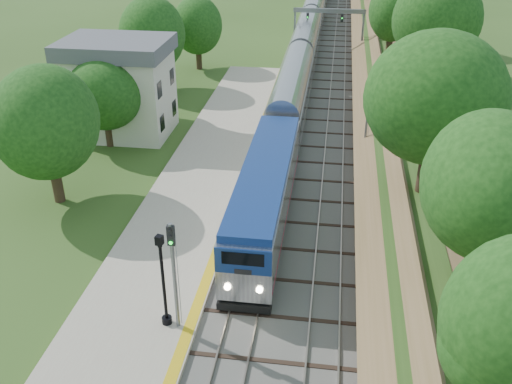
# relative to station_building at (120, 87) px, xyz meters

# --- Properties ---
(trackbed) EXTENTS (9.50, 170.00, 0.28)m
(trackbed) POSITION_rel_station_building_xyz_m (16.00, 30.00, -4.02)
(trackbed) COLOR #4C4944
(trackbed) RESTS_ON ground
(platform) EXTENTS (6.40, 68.00, 0.38)m
(platform) POSITION_rel_station_building_xyz_m (8.80, -14.00, -3.90)
(platform) COLOR #A99C89
(platform) RESTS_ON ground
(yellow_stripe) EXTENTS (0.55, 68.00, 0.01)m
(yellow_stripe) POSITION_rel_station_building_xyz_m (11.65, -14.00, -3.70)
(yellow_stripe) COLOR gold
(yellow_stripe) RESTS_ON platform
(embankment) EXTENTS (10.64, 170.00, 11.70)m
(embankment) POSITION_rel_station_building_xyz_m (24.35, 30.00, -2.14)
(embankment) COLOR brown
(embankment) RESTS_ON ground
(station_building) EXTENTS (8.60, 6.60, 8.00)m
(station_building) POSITION_rel_station_building_xyz_m (0.00, 0.00, 0.00)
(station_building) COLOR beige
(station_building) RESTS_ON ground
(signal_gantry) EXTENTS (8.40, 0.38, 6.20)m
(signal_gantry) POSITION_rel_station_building_xyz_m (16.47, 24.99, 0.73)
(signal_gantry) COLOR slate
(signal_gantry) RESTS_ON ground
(trees_behind_platform) EXTENTS (7.82, 53.32, 7.21)m
(trees_behind_platform) POSITION_rel_station_building_xyz_m (2.83, -9.33, 0.44)
(trees_behind_platform) COLOR #332316
(trees_behind_platform) RESTS_ON ground
(train) EXTENTS (2.79, 131.25, 4.10)m
(train) POSITION_rel_station_building_xyz_m (14.00, 42.59, -1.97)
(train) COLOR black
(train) RESTS_ON trackbed
(lamppost_far) EXTENTS (0.49, 0.49, 4.95)m
(lamppost_far) POSITION_rel_station_building_xyz_m (10.51, -23.45, -1.50)
(lamppost_far) COLOR black
(lamppost_far) RESTS_ON platform
(signal_platform) EXTENTS (0.33, 0.26, 5.68)m
(signal_platform) POSITION_rel_station_building_xyz_m (11.10, -23.55, -0.22)
(signal_platform) COLOR slate
(signal_platform) RESTS_ON platform
(signal_farside) EXTENTS (0.33, 0.26, 6.04)m
(signal_farside) POSITION_rel_station_building_xyz_m (20.20, -3.99, -0.28)
(signal_farside) COLOR slate
(signal_farside) RESTS_ON ground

